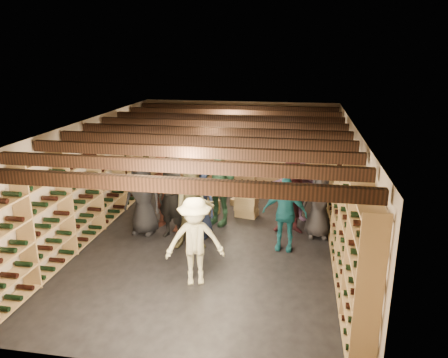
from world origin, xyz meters
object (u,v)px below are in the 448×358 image
at_px(person_10, 218,187).
at_px(person_3, 195,241).
at_px(person_11, 296,188).
at_px(person_12, 319,203).
at_px(crate_stack_left, 247,203).
at_px(crate_stack_right, 208,204).
at_px(person_0, 143,197).
at_px(person_8, 293,196).
at_px(person_6, 199,202).
at_px(person_5, 167,190).
at_px(person_1, 172,197).
at_px(crate_loose, 242,202).
at_px(person_2, 194,209).
at_px(person_4, 285,214).

bearing_deg(person_10, person_3, -64.18).
xyz_separation_m(person_11, person_12, (0.50, -0.87, -0.03)).
bearing_deg(crate_stack_left, crate_stack_right, 180.00).
distance_m(person_0, person_8, 3.20).
distance_m(person_6, person_11, 2.37).
relative_size(person_5, person_8, 1.08).
bearing_deg(person_1, crate_stack_right, 92.49).
distance_m(crate_loose, person_6, 2.27).
height_order(person_2, person_4, person_2).
distance_m(person_0, person_12, 3.71).
distance_m(person_3, person_12, 3.12).
relative_size(person_2, person_5, 0.93).
xyz_separation_m(person_3, person_8, (1.56, 2.42, 0.06)).
distance_m(person_0, person_5, 0.56).
height_order(crate_loose, person_6, person_6).
relative_size(person_6, person_10, 0.89).
xyz_separation_m(crate_stack_right, person_12, (2.56, -0.87, 0.49)).
xyz_separation_m(person_0, person_10, (1.49, 0.80, 0.05)).
distance_m(person_11, person_12, 1.01).
relative_size(person_2, person_12, 1.12).
height_order(person_3, person_6, person_6).
distance_m(crate_loose, person_3, 4.01).
height_order(person_0, person_5, person_5).
xyz_separation_m(crate_stack_left, person_10, (-0.58, -0.52, 0.53)).
height_order(person_8, person_10, person_10).
bearing_deg(person_6, person_1, -150.79).
relative_size(crate_stack_right, person_1, 0.30).
height_order(person_2, person_5, person_5).
bearing_deg(crate_stack_left, person_12, -28.38).
bearing_deg(person_4, person_11, 89.30).
relative_size(person_0, person_2, 0.99).
bearing_deg(person_10, person_0, -128.11).
bearing_deg(crate_stack_left, person_10, -137.99).
distance_m(person_8, person_10, 1.68).
height_order(person_1, person_12, person_1).
bearing_deg(person_1, person_6, 34.94).
relative_size(person_0, person_6, 1.06).
relative_size(crate_stack_right, person_11, 0.35).
bearing_deg(person_10, person_1, -107.47).
bearing_deg(person_2, person_11, 28.91).
bearing_deg(crate_stack_right, person_5, -126.12).
relative_size(crate_stack_left, person_12, 0.46).
relative_size(crate_stack_left, person_6, 0.44).
height_order(crate_loose, person_0, person_0).
bearing_deg(crate_stack_left, person_3, -98.65).
distance_m(crate_stack_left, person_12, 1.88).
bearing_deg(person_12, person_2, -160.67).
bearing_deg(crate_stack_left, person_8, -34.98).
distance_m(person_1, person_4, 2.33).
xyz_separation_m(person_0, person_11, (3.18, 1.32, -0.06)).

